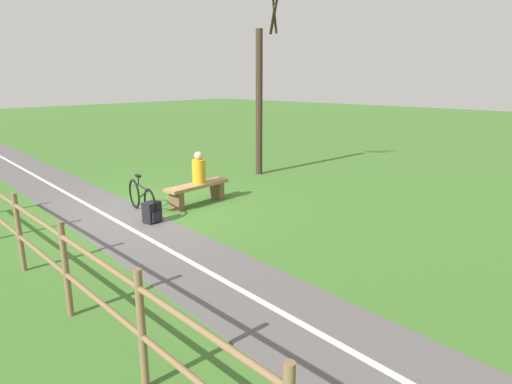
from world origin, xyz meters
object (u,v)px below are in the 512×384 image
at_px(bicycle, 142,198).
at_px(backpack, 152,213).
at_px(bench, 198,190).
at_px(tree_far_right, 261,95).
at_px(person_seated, 199,170).

xyz_separation_m(bicycle, backpack, (0.22, 0.71, -0.14)).
height_order(bench, tree_far_right, tree_far_right).
bearing_deg(tree_far_right, backpack, 17.09).
bearing_deg(backpack, bench, -166.01).
distance_m(bicycle, backpack, 0.76).
bearing_deg(tree_far_right, bench, 18.42).
bearing_deg(bicycle, backpack, -2.75).
height_order(bench, bicycle, bicycle).
bearing_deg(person_seated, bench, 0.00).
bearing_deg(bicycle, bench, 91.40).
relative_size(bench, tree_far_right, 0.31).
bearing_deg(backpack, person_seated, -166.45).
distance_m(bench, bicycle, 1.40).
height_order(person_seated, tree_far_right, tree_far_right).
distance_m(person_seated, tree_far_right, 4.10).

